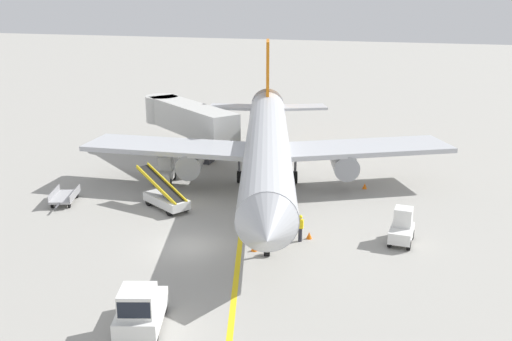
{
  "coord_description": "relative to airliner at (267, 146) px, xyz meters",
  "views": [
    {
      "loc": [
        12.95,
        -30.3,
        14.67
      ],
      "look_at": [
        1.68,
        8.18,
        2.5
      ],
      "focal_mm": 41.98,
      "sensor_mm": 36.0,
      "label": 1
    }
  ],
  "objects": [
    {
      "name": "baggage_tug_near_wing",
      "position": [
        10.46,
        -7.47,
        -2.49
      ],
      "size": [
        1.48,
        2.48,
        2.1
      ],
      "color": "silver",
      "rests_on": "ground"
    },
    {
      "name": "jet_bridge",
      "position": [
        -9.92,
        7.51,
        0.12
      ],
      "size": [
        11.55,
        9.92,
        4.85
      ],
      "color": "beige",
      "rests_on": "ground"
    },
    {
      "name": "safety_cone_nose_left",
      "position": [
        7.19,
        2.11,
        -3.2
      ],
      "size": [
        0.36,
        0.36,
        0.44
      ],
      "primitive_type": "cone",
      "color": "orange",
      "rests_on": "ground"
    },
    {
      "name": "belt_loader_forward_hold",
      "position": [
        -5.68,
        -6.08,
        -2.64
      ],
      "size": [
        4.89,
        3.74,
        2.59
      ],
      "color": "silver",
      "rests_on": "ground"
    },
    {
      "name": "safety_cone_wingtip_left",
      "position": [
        5.01,
        -8.54,
        -3.2
      ],
      "size": [
        0.36,
        0.36,
        0.44
      ],
      "primitive_type": "cone",
      "color": "orange",
      "rests_on": "ground"
    },
    {
      "name": "safety_cone_nose_right",
      "position": [
        2.28,
        -11.22,
        -3.2
      ],
      "size": [
        0.36,
        0.36,
        0.44
      ],
      "primitive_type": "cone",
      "color": "orange",
      "rests_on": "ground"
    },
    {
      "name": "ground_crew_marshaller",
      "position": [
        4.56,
        -9.07,
        -2.51
      ],
      "size": [
        0.36,
        0.24,
        1.7
      ],
      "color": "#26262D",
      "rests_on": "ground"
    },
    {
      "name": "taxi_line_yellow",
      "position": [
        0.14,
        -6.7,
        -3.41
      ],
      "size": [
        21.3,
        77.27,
        0.01
      ],
      "primitive_type": "cube",
      "rotation": [
        0.0,
        0.0,
        0.27
      ],
      "color": "yellow",
      "rests_on": "ground"
    },
    {
      "name": "airliner",
      "position": [
        0.0,
        0.0,
        0.0
      ],
      "size": [
        27.85,
        34.8,
        10.1
      ],
      "color": "#B2B5BA",
      "rests_on": "ground"
    },
    {
      "name": "pushback_tug",
      "position": [
        -0.22,
        -20.7,
        -2.42
      ],
      "size": [
        2.81,
        3.98,
        2.2
      ],
      "color": "silver",
      "rests_on": "ground"
    },
    {
      "name": "baggage_cart_loaded",
      "position": [
        -13.09,
        -7.12,
        -2.95
      ],
      "size": [
        2.34,
        3.82,
        0.94
      ],
      "color": "#A5A5A8",
      "rests_on": "ground"
    },
    {
      "name": "ground_plane",
      "position": [
        -1.54,
        -11.7,
        -3.42
      ],
      "size": [
        300.0,
        300.0,
        0.0
      ],
      "primitive_type": "plane",
      "color": "#9E9B93"
    },
    {
      "name": "baggage_tug_by_cargo_door",
      "position": [
        -8.19,
        -0.62,
        -2.49
      ],
      "size": [
        1.74,
        2.61,
        2.1
      ],
      "color": "silver",
      "rests_on": "ground"
    }
  ]
}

